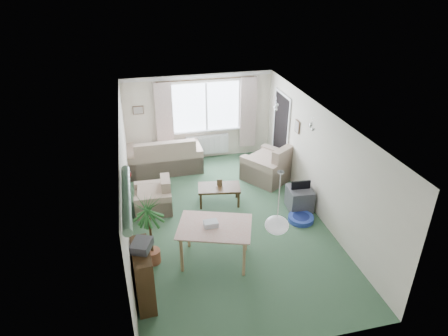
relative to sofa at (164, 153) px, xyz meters
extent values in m
plane|color=#325339|center=(1.05, -2.75, -0.48)|extent=(6.50, 6.50, 0.00)
cube|color=white|center=(1.25, 0.48, 1.02)|extent=(1.80, 0.03, 1.30)
cube|color=black|center=(1.25, 0.40, 1.79)|extent=(2.60, 0.03, 0.03)
cube|color=beige|center=(0.10, 0.38, 0.79)|extent=(0.45, 0.08, 2.00)
cube|color=beige|center=(2.40, 0.38, 0.79)|extent=(0.45, 0.08, 2.00)
cube|color=white|center=(1.25, 0.44, -0.08)|extent=(1.20, 0.10, 0.55)
cube|color=black|center=(3.03, -0.55, 0.52)|extent=(0.03, 0.95, 2.00)
sphere|color=white|center=(1.25, -5.05, 1.00)|extent=(0.36, 0.36, 0.36)
cylinder|color=#196626|center=(-0.87, -5.05, 1.80)|extent=(1.60, 1.60, 0.12)
sphere|color=silver|center=(2.35, -1.85, 1.74)|extent=(0.20, 0.20, 0.20)
sphere|color=silver|center=(2.65, -3.05, 1.74)|extent=(0.20, 0.20, 0.20)
cube|color=brown|center=(-0.55, 0.48, 1.07)|extent=(0.28, 0.03, 0.22)
cube|color=brown|center=(3.03, -1.55, 1.07)|extent=(0.03, 0.24, 0.30)
cube|color=beige|center=(0.00, 0.00, 0.00)|extent=(1.93, 1.03, 0.96)
cube|color=beige|center=(2.52, -1.12, 0.00)|extent=(1.47, 1.45, 0.96)
cube|color=tan|center=(-0.45, -1.88, -0.10)|extent=(0.84, 0.88, 0.76)
cube|color=black|center=(1.04, -1.98, -0.27)|extent=(1.03, 0.68, 0.43)
cube|color=#4C3B27|center=(1.07, -1.93, 0.03)|extent=(0.12, 0.04, 0.16)
cube|color=black|center=(-0.79, -4.60, 0.03)|extent=(0.32, 0.85, 1.02)
cube|color=#3D3C41|center=(-0.77, -4.57, 0.61)|extent=(0.39, 0.43, 0.14)
cylinder|color=#1A4E1F|center=(-0.60, -3.69, 0.23)|extent=(0.66, 0.66, 1.42)
cube|color=tan|center=(0.53, -3.91, -0.10)|extent=(1.41, 1.15, 0.76)
cube|color=silver|center=(0.46, -3.89, 0.34)|extent=(0.25, 0.18, 0.12)
cube|color=#3B3B40|center=(2.75, -2.62, -0.22)|extent=(0.56, 0.60, 0.52)
cylinder|color=navy|center=(2.60, -3.09, -0.42)|extent=(0.72, 0.72, 0.11)
camera|label=1|loc=(-0.65, -9.64, 4.53)|focal=32.00mm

